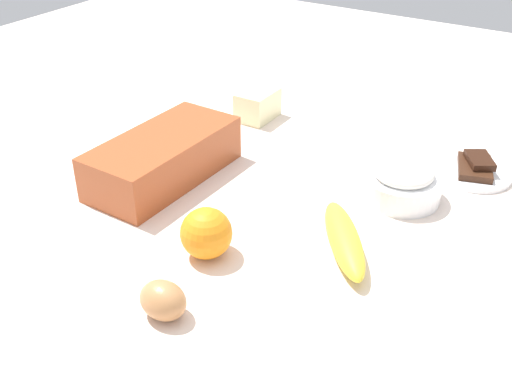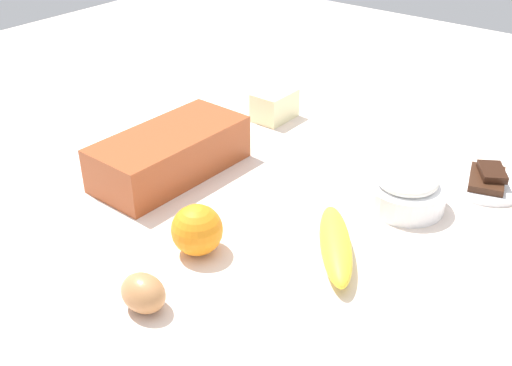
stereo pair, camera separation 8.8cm
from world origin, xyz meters
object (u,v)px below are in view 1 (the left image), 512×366
object	(u,v)px
flour_bowl	(402,182)
orange_fruit	(206,233)
butter_block	(258,105)
banana	(344,239)
chocolate_plate	(475,170)
loaf_pan	(163,157)
egg_near_butter	(163,300)

from	to	relation	value
flour_bowl	orange_fruit	world-z (taller)	orange_fruit
flour_bowl	butter_block	size ratio (longest dim) A/B	1.41
banana	orange_fruit	world-z (taller)	orange_fruit
flour_bowl	chocolate_plate	bearing A→B (deg)	-29.95
flour_bowl	butter_block	bearing A→B (deg)	68.44
banana	orange_fruit	size ratio (longest dim) A/B	2.54
loaf_pan	banana	bearing A→B (deg)	-92.87
butter_block	chocolate_plate	xyz separation A→B (m)	(-0.00, -0.45, -0.02)
flour_bowl	egg_near_butter	bearing A→B (deg)	160.29
loaf_pan	orange_fruit	xyz separation A→B (m)	(-0.14, -0.19, -0.00)
banana	orange_fruit	xyz separation A→B (m)	(-0.11, 0.16, 0.02)
egg_near_butter	orange_fruit	bearing A→B (deg)	12.32
butter_block	banana	bearing A→B (deg)	-133.01
flour_bowl	chocolate_plate	distance (m)	0.17
butter_block	egg_near_butter	xyz separation A→B (m)	(-0.57, -0.22, -0.00)
orange_fruit	butter_block	size ratio (longest dim) A/B	0.83
orange_fruit	egg_near_butter	world-z (taller)	orange_fruit
banana	egg_near_butter	size ratio (longest dim) A/B	2.97
flour_bowl	loaf_pan	bearing A→B (deg)	112.31
loaf_pan	orange_fruit	size ratio (longest dim) A/B	3.79
butter_block	chocolate_plate	world-z (taller)	butter_block
flour_bowl	butter_block	world-z (taller)	flour_bowl
banana	chocolate_plate	bearing A→B (deg)	-17.41
loaf_pan	egg_near_butter	distance (m)	0.35
flour_bowl	butter_block	distance (m)	0.40
butter_block	egg_near_butter	size ratio (longest dim) A/B	1.40
flour_bowl	chocolate_plate	size ratio (longest dim) A/B	0.98
banana	orange_fruit	bearing A→B (deg)	124.94
orange_fruit	egg_near_butter	size ratio (longest dim) A/B	1.17
banana	chocolate_plate	world-z (taller)	banana
flour_bowl	banana	size ratio (longest dim) A/B	0.67
loaf_pan	butter_block	bearing A→B (deg)	0.72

